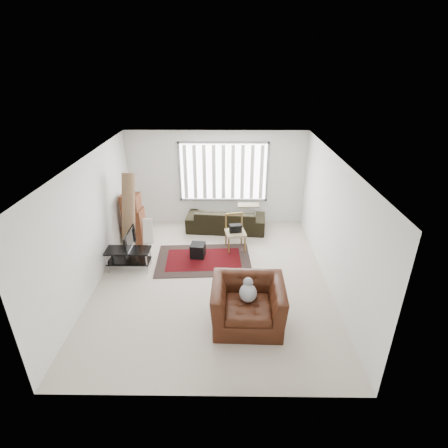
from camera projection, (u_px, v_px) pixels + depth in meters
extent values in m
plane|color=beige|center=(213.00, 278.00, 7.79)|extent=(6.00, 6.00, 0.00)
cube|color=white|center=(211.00, 160.00, 6.63)|extent=(5.00, 6.00, 0.02)
cube|color=white|center=(216.00, 178.00, 9.92)|extent=(5.00, 0.02, 2.70)
cube|color=white|center=(202.00, 324.00, 4.50)|extent=(5.00, 0.02, 2.70)
cube|color=white|center=(92.00, 223.00, 7.24)|extent=(0.02, 6.00, 2.70)
cube|color=white|center=(333.00, 224.00, 7.18)|extent=(0.02, 6.00, 2.70)
cube|color=white|center=(223.00, 172.00, 9.81)|extent=(2.40, 0.01, 1.60)
cube|color=gray|center=(223.00, 172.00, 9.79)|extent=(2.52, 0.06, 1.72)
cube|color=white|center=(223.00, 173.00, 9.76)|extent=(2.40, 0.02, 1.55)
cube|color=black|center=(204.00, 260.00, 8.49)|extent=(2.34, 1.63, 0.02)
cube|color=#440609|center=(204.00, 259.00, 8.49)|extent=(1.84, 1.13, 0.00)
cube|color=black|center=(128.00, 250.00, 7.96)|extent=(1.00, 0.45, 0.04)
cube|color=black|center=(129.00, 261.00, 8.08)|extent=(0.96, 0.42, 0.03)
cylinder|color=#B2B2B7|center=(107.00, 263.00, 7.89)|extent=(0.03, 0.03, 0.50)
cylinder|color=#B2B2B7|center=(147.00, 264.00, 7.88)|extent=(0.03, 0.03, 0.50)
cylinder|color=#B2B2B7|center=(112.00, 255.00, 8.23)|extent=(0.03, 0.03, 0.50)
cylinder|color=#B2B2B7|center=(150.00, 255.00, 8.22)|extent=(0.03, 0.03, 0.50)
imported|color=black|center=(126.00, 241.00, 7.85)|extent=(0.11, 0.81, 0.47)
cube|color=black|center=(198.00, 250.00, 8.55)|extent=(0.37, 0.37, 0.34)
cube|color=brown|center=(135.00, 232.00, 9.31)|extent=(0.58, 0.53, 0.49)
cube|color=brown|center=(133.00, 217.00, 9.08)|extent=(0.52, 0.48, 0.44)
cube|color=brown|center=(131.00, 201.00, 8.95)|extent=(0.47, 0.47, 0.39)
cube|color=silver|center=(143.00, 231.00, 9.17)|extent=(0.55, 0.30, 0.67)
cylinder|color=brown|center=(129.00, 216.00, 8.38)|extent=(0.40, 0.88, 2.04)
imported|color=black|center=(226.00, 216.00, 9.82)|extent=(2.26, 1.13, 0.84)
cube|color=#91835F|center=(235.00, 233.00, 8.81)|extent=(0.57, 0.57, 0.05)
cylinder|color=brown|center=(229.00, 245.00, 8.70)|extent=(0.04, 0.04, 0.46)
cylinder|color=brown|center=(245.00, 244.00, 8.76)|extent=(0.04, 0.04, 0.46)
cylinder|color=brown|center=(226.00, 238.00, 9.07)|extent=(0.04, 0.04, 0.46)
cylinder|color=brown|center=(241.00, 236.00, 9.13)|extent=(0.04, 0.04, 0.46)
cube|color=brown|center=(234.00, 214.00, 8.82)|extent=(0.46, 0.12, 0.06)
cube|color=brown|center=(226.00, 222.00, 8.88)|extent=(0.05, 0.05, 0.46)
cube|color=brown|center=(242.00, 220.00, 8.94)|extent=(0.05, 0.05, 0.46)
cube|color=black|center=(235.00, 228.00, 8.76)|extent=(0.33, 0.22, 0.20)
imported|color=#3C190C|center=(248.00, 301.00, 6.29)|extent=(1.33, 1.16, 0.96)
ellipsoid|color=#59595B|center=(248.00, 295.00, 6.23)|extent=(0.27, 0.35, 0.24)
sphere|color=#59595B|center=(248.00, 282.00, 6.33)|extent=(0.18, 0.18, 0.18)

